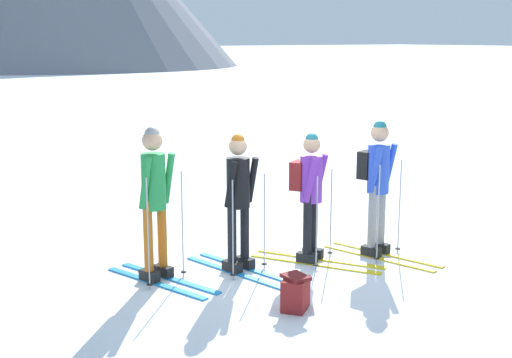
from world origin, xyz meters
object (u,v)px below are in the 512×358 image
at_px(skier_in_green, 155,196).
at_px(skier_in_black, 239,198).
at_px(skier_in_purple, 310,191).
at_px(skier_in_blue, 377,180).
at_px(backpack_on_snow_front, 295,293).

bearing_deg(skier_in_green, skier_in_black, -14.71).
height_order(skier_in_purple, skier_in_blue, skier_in_blue).
distance_m(skier_in_black, backpack_on_snow_front, 1.56).
xyz_separation_m(skier_in_green, backpack_on_snow_front, (0.84, -1.62, -0.83)).
bearing_deg(skier_in_purple, skier_in_black, 169.56).
xyz_separation_m(skier_in_black, skier_in_purple, (0.95, -0.17, 0.00)).
relative_size(skier_in_green, skier_in_purple, 1.10).
bearing_deg(backpack_on_snow_front, skier_in_purple, 47.44).
distance_m(skier_in_green, skier_in_blue, 2.90).
bearing_deg(skier_in_blue, backpack_on_snow_front, -155.09).
relative_size(skier_in_black, backpack_on_snow_front, 4.53).
xyz_separation_m(skier_in_purple, skier_in_blue, (0.88, -0.27, 0.09)).
bearing_deg(skier_in_green, skier_in_purple, -12.64).
xyz_separation_m(skier_in_purple, backpack_on_snow_front, (-1.09, -1.19, -0.74)).
height_order(skier_in_blue, backpack_on_snow_front, skier_in_blue).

